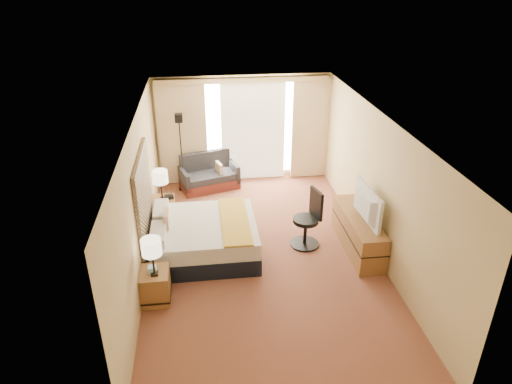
{
  "coord_description": "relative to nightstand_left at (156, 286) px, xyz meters",
  "views": [
    {
      "loc": [
        -1.01,
        -7.05,
        4.88
      ],
      "look_at": [
        -0.06,
        0.4,
        1.12
      ],
      "focal_mm": 32.0,
      "sensor_mm": 36.0,
      "label": 1
    }
  ],
  "objects": [
    {
      "name": "tissue_box",
      "position": [
        -0.02,
        -0.01,
        0.33
      ],
      "size": [
        0.13,
        0.13,
        0.12
      ],
      "primitive_type": "cube",
      "rotation": [
        0.0,
        0.0,
        0.01
      ],
      "color": "#8DC2DB",
      "rests_on": "nightstand_left"
    },
    {
      "name": "television",
      "position": [
        3.65,
        0.9,
        0.75
      ],
      "size": [
        0.2,
        1.13,
        0.65
      ],
      "primitive_type": "imported",
      "rotation": [
        0.0,
        0.0,
        1.61
      ],
      "color": "black",
      "rests_on": "media_dresser"
    },
    {
      "name": "wall_left",
      "position": [
        -0.23,
        1.05,
        1.02
      ],
      "size": [
        0.02,
        7.0,
        2.6
      ],
      "primitive_type": "cube",
      "color": "tan",
      "rests_on": "ground"
    },
    {
      "name": "telephone",
      "position": [
        0.13,
        2.52,
        0.31
      ],
      "size": [
        0.2,
        0.17,
        0.07
      ],
      "primitive_type": "cube",
      "rotation": [
        0.0,
        0.0,
        0.24
      ],
      "color": "black",
      "rests_on": "nightstand_right"
    },
    {
      "name": "headboard",
      "position": [
        -0.19,
        1.25,
        1.01
      ],
      "size": [
        0.06,
        1.85,
        1.5
      ],
      "primitive_type": "cube",
      "color": "black",
      "rests_on": "wall_left"
    },
    {
      "name": "floor_lamp",
      "position": [
        0.38,
        4.1,
        1.05
      ],
      "size": [
        0.24,
        0.24,
        1.87
      ],
      "color": "black",
      "rests_on": "floor"
    },
    {
      "name": "loveseat",
      "position": [
        0.99,
        4.09,
        0.0
      ],
      "size": [
        1.49,
        1.08,
        0.84
      ],
      "rotation": [
        0.0,
        0.0,
        0.3
      ],
      "color": "#5B221A",
      "rests_on": "floor"
    },
    {
      "name": "wall_right",
      "position": [
        3.97,
        1.05,
        1.02
      ],
      "size": [
        0.02,
        7.0,
        2.6
      ],
      "primitive_type": "cube",
      "color": "tan",
      "rests_on": "ground"
    },
    {
      "name": "window",
      "position": [
        2.12,
        4.52,
        1.04
      ],
      "size": [
        2.3,
        0.02,
        2.3
      ],
      "primitive_type": "cube",
      "color": "white",
      "rests_on": "wall_back"
    },
    {
      "name": "bed",
      "position": [
        0.81,
        1.25,
        0.06
      ],
      "size": [
        1.91,
        1.75,
        0.93
      ],
      "color": "black",
      "rests_on": "floor"
    },
    {
      "name": "ceiling",
      "position": [
        1.87,
        1.05,
        2.33
      ],
      "size": [
        4.2,
        7.0,
        0.02
      ],
      "primitive_type": "cube",
      "color": "white",
      "rests_on": "wall_back"
    },
    {
      "name": "nightstand_right",
      "position": [
        0.0,
        2.5,
        0.0
      ],
      "size": [
        0.45,
        0.52,
        0.55
      ],
      "primitive_type": "cube",
      "color": "olive",
      "rests_on": "floor"
    },
    {
      "name": "floor",
      "position": [
        1.87,
        1.05,
        -0.28
      ],
      "size": [
        4.2,
        7.0,
        0.02
      ],
      "primitive_type": "cube",
      "color": "#5C1A1E",
      "rests_on": "ground"
    },
    {
      "name": "desk_chair",
      "position": [
        2.8,
        1.31,
        0.23
      ],
      "size": [
        0.56,
        0.56,
        1.15
      ],
      "rotation": [
        0.0,
        0.0,
        0.24
      ],
      "color": "black",
      "rests_on": "floor"
    },
    {
      "name": "wall_front",
      "position": [
        1.87,
        -2.45,
        1.02
      ],
      "size": [
        4.2,
        0.02,
        2.6
      ],
      "primitive_type": "cube",
      "color": "tan",
      "rests_on": "ground"
    },
    {
      "name": "lamp_left",
      "position": [
        0.02,
        -0.08,
        0.78
      ],
      "size": [
        0.31,
        0.31,
        0.65
      ],
      "color": "black",
      "rests_on": "nightstand_left"
    },
    {
      "name": "wall_back",
      "position": [
        1.87,
        4.55,
        1.02
      ],
      "size": [
        4.2,
        0.02,
        2.6
      ],
      "primitive_type": "cube",
      "color": "tan",
      "rests_on": "ground"
    },
    {
      "name": "lamp_right",
      "position": [
        -0.0,
        2.48,
        0.78
      ],
      "size": [
        0.31,
        0.31,
        0.65
      ],
      "color": "black",
      "rests_on": "nightstand_right"
    },
    {
      "name": "media_dresser",
      "position": [
        3.7,
        1.05,
        0.07
      ],
      "size": [
        0.5,
        1.8,
        0.7
      ],
      "primitive_type": "cube",
      "color": "olive",
      "rests_on": "floor"
    },
    {
      "name": "curtains",
      "position": [
        1.87,
        4.44,
        1.13
      ],
      "size": [
        4.12,
        0.19,
        2.56
      ],
      "color": "beige",
      "rests_on": "floor"
    },
    {
      "name": "nightstand_left",
      "position": [
        0.0,
        0.0,
        0.0
      ],
      "size": [
        0.45,
        0.52,
        0.55
      ],
      "primitive_type": "cube",
      "color": "olive",
      "rests_on": "floor"
    }
  ]
}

